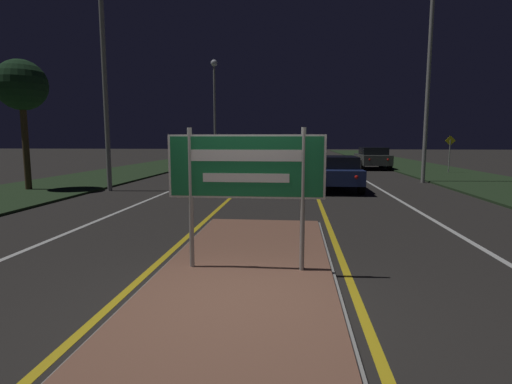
% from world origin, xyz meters
% --- Properties ---
extents(ground_plane, '(160.00, 160.00, 0.00)m').
position_xyz_m(ground_plane, '(0.00, 0.00, 0.00)').
color(ground_plane, '#282623').
extents(median_island, '(2.65, 7.41, 0.10)m').
position_xyz_m(median_island, '(0.00, 1.10, 0.04)').
color(median_island, '#999993').
rests_on(median_island, ground_plane).
extents(verge_left, '(5.00, 100.00, 0.08)m').
position_xyz_m(verge_left, '(-9.50, 20.00, 0.04)').
color(verge_left, '#23381E').
rests_on(verge_left, ground_plane).
extents(verge_right, '(5.00, 100.00, 0.08)m').
position_xyz_m(verge_right, '(9.50, 20.00, 0.04)').
color(verge_right, '#23381E').
rests_on(verge_right, ground_plane).
extents(centre_line_yellow_left, '(0.12, 70.00, 0.01)m').
position_xyz_m(centre_line_yellow_left, '(-1.51, 25.00, 0.00)').
color(centre_line_yellow_left, gold).
rests_on(centre_line_yellow_left, ground_plane).
extents(centre_line_yellow_right, '(0.12, 70.00, 0.01)m').
position_xyz_m(centre_line_yellow_right, '(1.51, 25.00, 0.00)').
color(centre_line_yellow_right, gold).
rests_on(centre_line_yellow_right, ground_plane).
extents(lane_line_white_left, '(0.12, 70.00, 0.01)m').
position_xyz_m(lane_line_white_left, '(-4.20, 25.00, 0.00)').
color(lane_line_white_left, silver).
rests_on(lane_line_white_left, ground_plane).
extents(lane_line_white_right, '(0.12, 70.00, 0.01)m').
position_xyz_m(lane_line_white_right, '(4.20, 25.00, 0.00)').
color(lane_line_white_right, silver).
rests_on(lane_line_white_right, ground_plane).
extents(edge_line_white_left, '(0.10, 70.00, 0.01)m').
position_xyz_m(edge_line_white_left, '(-7.20, 25.00, 0.00)').
color(edge_line_white_left, silver).
rests_on(edge_line_white_left, ground_plane).
extents(edge_line_white_right, '(0.10, 70.00, 0.01)m').
position_xyz_m(edge_line_white_right, '(7.20, 25.00, 0.00)').
color(edge_line_white_right, silver).
rests_on(edge_line_white_right, ground_plane).
extents(highway_sign, '(2.30, 0.07, 2.09)m').
position_xyz_m(highway_sign, '(0.00, 1.10, 1.55)').
color(highway_sign, '#9E9E99').
rests_on(highway_sign, median_island).
extents(streetlight_left_near, '(0.55, 0.55, 10.27)m').
position_xyz_m(streetlight_left_near, '(-6.58, 10.39, 6.67)').
color(streetlight_left_near, '#9E9E99').
rests_on(streetlight_left_near, ground_plane).
extents(streetlight_left_far, '(0.56, 0.56, 8.72)m').
position_xyz_m(streetlight_left_far, '(-6.22, 29.70, 5.84)').
color(streetlight_left_far, '#9E9E99').
rests_on(streetlight_left_far, ground_plane).
extents(streetlight_right_near, '(0.61, 0.61, 10.91)m').
position_xyz_m(streetlight_right_near, '(6.70, 14.67, 7.40)').
color(streetlight_right_near, '#9E9E99').
rests_on(streetlight_right_near, ground_plane).
extents(car_receding_0, '(1.96, 4.18, 1.36)m').
position_xyz_m(car_receding_0, '(2.30, 11.59, 0.74)').
color(car_receding_0, navy).
rests_on(car_receding_0, ground_plane).
extents(car_receding_1, '(1.99, 4.42, 1.49)m').
position_xyz_m(car_receding_1, '(6.02, 23.56, 0.79)').
color(car_receding_1, '#4C514C').
rests_on(car_receding_1, ground_plane).
extents(car_receding_2, '(1.92, 4.35, 1.46)m').
position_xyz_m(car_receding_2, '(2.53, 32.85, 0.78)').
color(car_receding_2, black).
rests_on(car_receding_2, ground_plane).
extents(car_approaching_0, '(1.88, 4.35, 1.39)m').
position_xyz_m(car_approaching_0, '(-2.55, 11.24, 0.74)').
color(car_approaching_0, '#4C514C').
rests_on(car_approaching_0, ground_plane).
extents(warning_sign, '(0.60, 0.06, 2.17)m').
position_xyz_m(warning_sign, '(9.82, 20.08, 1.39)').
color(warning_sign, '#9E9E99').
rests_on(warning_sign, verge_right).
extents(roadside_palm_left, '(1.91, 1.91, 4.95)m').
position_xyz_m(roadside_palm_left, '(-9.71, 9.98, 4.02)').
color(roadside_palm_left, '#4C3823').
rests_on(roadside_palm_left, verge_left).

